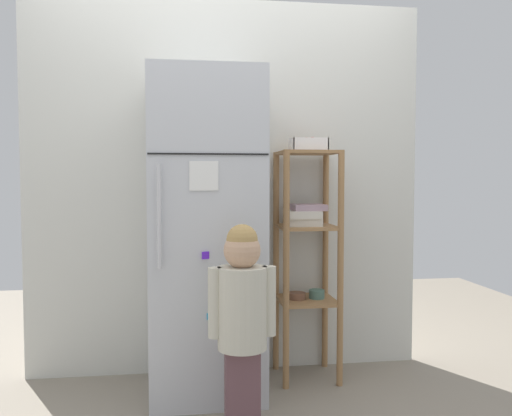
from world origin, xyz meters
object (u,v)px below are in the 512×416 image
Objects in this scene: refrigerator at (206,234)px; pantry_shelf_unit at (306,242)px; child_standing at (242,307)px; fruit_bin at (309,145)px.

refrigerator reaches higher than pantry_shelf_unit.
fruit_bin is (0.47, 0.66, 0.79)m from child_standing.
child_standing is 4.68× the size of fruit_bin.
pantry_shelf_unit is 0.57m from fruit_bin.
child_standing is at bearing -75.26° from refrigerator.
fruit_bin is (0.02, 0.02, 0.57)m from pantry_shelf_unit.
fruit_bin is at bearing 13.09° from refrigerator.
refrigerator is 8.43× the size of fruit_bin.
child_standing is at bearing -125.38° from pantry_shelf_unit.
fruit_bin is at bearing 54.44° from child_standing.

